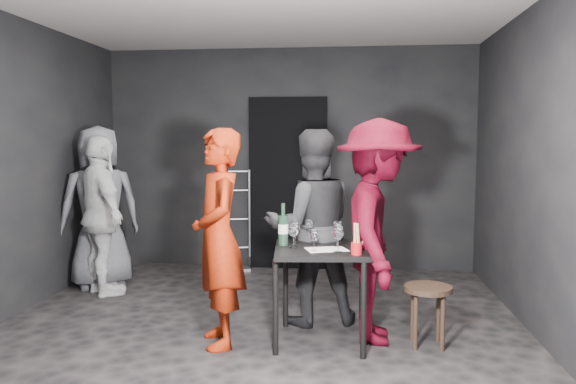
# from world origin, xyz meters

# --- Properties ---
(floor) EXTENTS (4.50, 5.00, 0.02)m
(floor) POSITION_xyz_m (0.00, 0.00, 0.00)
(floor) COLOR black
(floor) RESTS_ON ground
(wall_back) EXTENTS (4.50, 0.04, 2.70)m
(wall_back) POSITION_xyz_m (0.00, 2.50, 1.35)
(wall_back) COLOR black
(wall_back) RESTS_ON ground
(wall_front) EXTENTS (4.50, 0.04, 2.70)m
(wall_front) POSITION_xyz_m (0.00, -2.50, 1.35)
(wall_front) COLOR black
(wall_front) RESTS_ON ground
(wall_right) EXTENTS (0.04, 5.00, 2.70)m
(wall_right) POSITION_xyz_m (2.25, 0.00, 1.35)
(wall_right) COLOR black
(wall_right) RESTS_ON ground
(doorway) EXTENTS (0.95, 0.10, 2.10)m
(doorway) POSITION_xyz_m (0.00, 2.44, 1.05)
(doorway) COLOR black
(doorway) RESTS_ON ground
(wallbox_upper) EXTENTS (0.12, 0.06, 0.12)m
(wallbox_upper) POSITION_xyz_m (0.85, 2.45, 1.45)
(wallbox_upper) COLOR #B7B7B2
(wallbox_upper) RESTS_ON wall_back
(wallbox_lower) EXTENTS (0.10, 0.06, 0.14)m
(wallbox_lower) POSITION_xyz_m (1.05, 2.45, 1.40)
(wallbox_lower) COLOR #B7B7B2
(wallbox_lower) RESTS_ON wall_back
(hand_truck) EXTENTS (0.41, 0.34, 1.22)m
(hand_truck) POSITION_xyz_m (-0.65, 2.30, 0.22)
(hand_truck) COLOR #B2B2B7
(hand_truck) RESTS_ON floor
(tasting_table) EXTENTS (0.72, 0.72, 0.75)m
(tasting_table) POSITION_xyz_m (0.55, -0.09, 0.65)
(tasting_table) COLOR black
(tasting_table) RESTS_ON floor
(stool) EXTENTS (0.37, 0.37, 0.47)m
(stool) POSITION_xyz_m (1.36, -0.10, 0.38)
(stool) COLOR #342218
(stool) RESTS_ON floor
(server_red) EXTENTS (0.67, 0.80, 1.86)m
(server_red) POSITION_xyz_m (-0.24, -0.23, 0.93)
(server_red) COLOR #A82308
(server_red) RESTS_ON floor
(woman_black) EXTENTS (1.01, 0.73, 1.86)m
(woman_black) POSITION_xyz_m (0.43, 0.38, 0.93)
(woman_black) COLOR #2A2A2D
(woman_black) RESTS_ON floor
(man_maroon) EXTENTS (0.63, 1.32, 2.03)m
(man_maroon) POSITION_xyz_m (0.98, 0.00, 1.02)
(man_maroon) COLOR #440310
(man_maroon) RESTS_ON floor
(bystander_cream) EXTENTS (1.08, 1.09, 1.78)m
(bystander_cream) POSITION_xyz_m (-1.75, 1.01, 0.89)
(bystander_cream) COLOR white
(bystander_cream) RESTS_ON floor
(bystander_grey) EXTENTS (1.11, 0.99, 2.00)m
(bystander_grey) POSITION_xyz_m (-1.90, 1.30, 1.00)
(bystander_grey) COLOR slate
(bystander_grey) RESTS_ON floor
(tasting_mat) EXTENTS (0.35, 0.29, 0.00)m
(tasting_mat) POSITION_xyz_m (0.59, -0.18, 0.75)
(tasting_mat) COLOR white
(tasting_mat) RESTS_ON tasting_table
(wine_glass_a) EXTENTS (0.09, 0.09, 0.20)m
(wine_glass_a) POSITION_xyz_m (0.33, -0.14, 0.85)
(wine_glass_a) COLOR white
(wine_glass_a) RESTS_ON tasting_table
(wine_glass_b) EXTENTS (0.10, 0.10, 0.21)m
(wine_glass_b) POSITION_xyz_m (0.33, 0.04, 0.85)
(wine_glass_b) COLOR white
(wine_glass_b) RESTS_ON tasting_table
(wine_glass_c) EXTENTS (0.09, 0.09, 0.21)m
(wine_glass_c) POSITION_xyz_m (0.44, 0.07, 0.86)
(wine_glass_c) COLOR white
(wine_glass_c) RESTS_ON tasting_table
(wine_glass_d) EXTENTS (0.08, 0.08, 0.18)m
(wine_glass_d) POSITION_xyz_m (0.50, -0.24, 0.84)
(wine_glass_d) COLOR white
(wine_glass_d) RESTS_ON tasting_table
(wine_glass_e) EXTENTS (0.09, 0.09, 0.22)m
(wine_glass_e) POSITION_xyz_m (0.68, -0.27, 0.86)
(wine_glass_e) COLOR white
(wine_glass_e) RESTS_ON tasting_table
(wine_glass_f) EXTENTS (0.11, 0.11, 0.22)m
(wine_glass_f) POSITION_xyz_m (0.67, -0.06, 0.86)
(wine_glass_f) COLOR white
(wine_glass_f) RESTS_ON tasting_table
(wine_bottle) EXTENTS (0.08, 0.08, 0.33)m
(wine_bottle) POSITION_xyz_m (0.24, -0.02, 0.88)
(wine_bottle) COLOR #193222
(wine_bottle) RESTS_ON tasting_table
(breadstick_cup) EXTENTS (0.08, 0.08, 0.25)m
(breadstick_cup) POSITION_xyz_m (0.81, -0.33, 0.86)
(breadstick_cup) COLOR red
(breadstick_cup) RESTS_ON tasting_table
(reserved_card) EXTENTS (0.11, 0.15, 0.10)m
(reserved_card) POSITION_xyz_m (0.84, -0.10, 0.80)
(reserved_card) COLOR white
(reserved_card) RESTS_ON tasting_table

